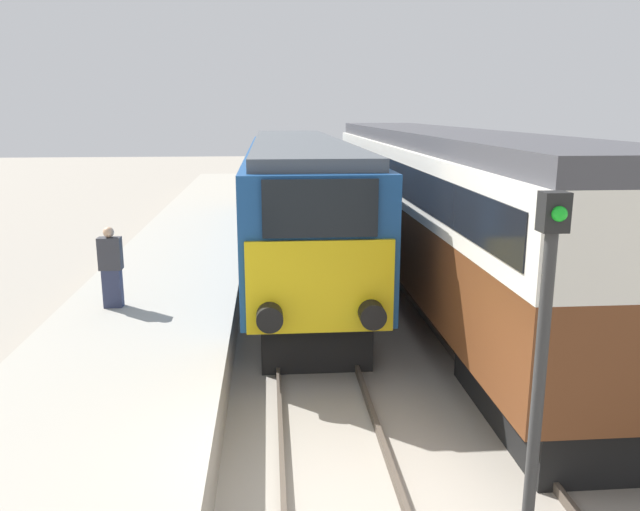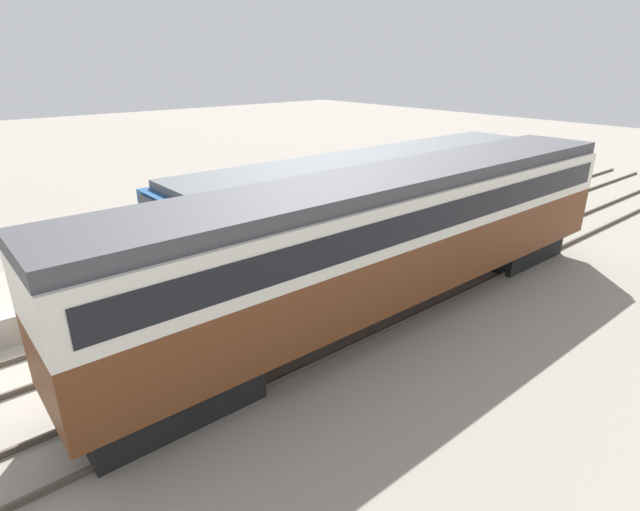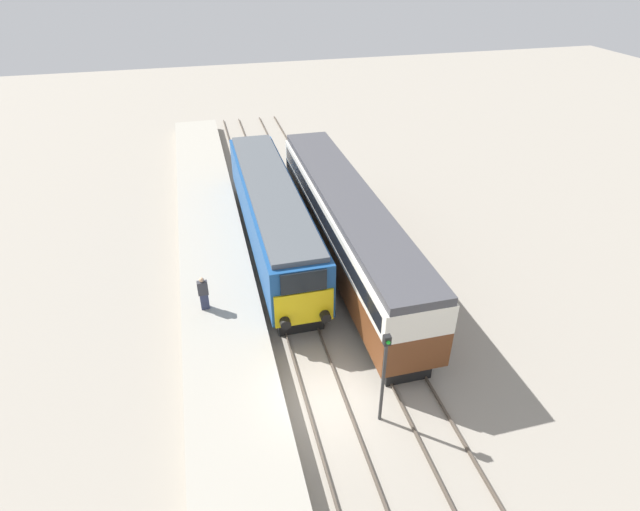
% 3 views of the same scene
% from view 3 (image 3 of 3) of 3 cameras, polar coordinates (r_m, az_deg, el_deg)
% --- Properties ---
extents(ground_plane, '(120.00, 120.00, 0.00)m').
position_cam_3_polar(ground_plane, '(19.45, 0.59, -16.34)').
color(ground_plane, gray).
extents(platform_left, '(3.50, 50.00, 0.82)m').
position_cam_3_polar(platform_left, '(24.84, -11.58, -3.21)').
color(platform_left, '#9E998C').
rests_on(platform_left, ground_plane).
extents(rails_near_track, '(1.51, 60.00, 0.14)m').
position_cam_3_polar(rails_near_track, '(22.91, -2.62, -7.03)').
color(rails_near_track, '#4C4238').
rests_on(rails_near_track, ground_plane).
extents(rails_far_track, '(1.50, 60.00, 0.14)m').
position_cam_3_polar(rails_far_track, '(23.64, 5.50, -5.71)').
color(rails_far_track, '#4C4238').
rests_on(rails_far_track, ground_plane).
extents(locomotive, '(2.70, 16.22, 3.88)m').
position_cam_3_polar(locomotive, '(26.95, -5.55, 4.87)').
color(locomotive, black).
rests_on(locomotive, ground_plane).
extents(passenger_carriage, '(2.75, 17.98, 4.20)m').
position_cam_3_polar(passenger_carriage, '(25.20, 3.06, 3.78)').
color(passenger_carriage, black).
rests_on(passenger_carriage, ground_plane).
extents(person_on_platform, '(0.44, 0.26, 1.63)m').
position_cam_3_polar(person_on_platform, '(22.28, -13.17, -4.23)').
color(person_on_platform, '#2D334C').
rests_on(person_on_platform, platform_left).
extents(signal_post, '(0.24, 0.28, 3.96)m').
position_cam_3_polar(signal_post, '(17.32, 7.32, -13.08)').
color(signal_post, '#333333').
rests_on(signal_post, ground_plane).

